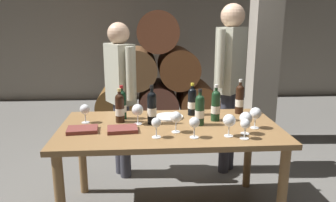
# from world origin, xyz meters

# --- Properties ---
(cellar_back_wall) EXTENTS (10.00, 0.24, 2.80)m
(cellar_back_wall) POSITION_xyz_m (0.00, 4.20, 1.40)
(cellar_back_wall) COLOR gray
(cellar_back_wall) RESTS_ON ground_plane
(barrel_stack) EXTENTS (1.86, 0.90, 1.69)m
(barrel_stack) POSITION_xyz_m (0.00, 2.60, 0.66)
(barrel_stack) COLOR brown
(barrel_stack) RESTS_ON ground_plane
(stone_pillar) EXTENTS (0.32, 0.32, 2.60)m
(stone_pillar) POSITION_xyz_m (1.30, 1.60, 1.30)
(stone_pillar) COLOR gray
(stone_pillar) RESTS_ON ground_plane
(dining_table) EXTENTS (1.70, 0.90, 0.76)m
(dining_table) POSITION_xyz_m (0.00, 0.00, 0.67)
(dining_table) COLOR olive
(dining_table) RESTS_ON ground_plane
(wine_bottle_0) EXTENTS (0.07, 0.07, 0.28)m
(wine_bottle_0) POSITION_xyz_m (-0.38, 0.22, 0.88)
(wine_bottle_0) COLOR black
(wine_bottle_0) RESTS_ON dining_table
(wine_bottle_1) EXTENTS (0.07, 0.07, 0.30)m
(wine_bottle_1) POSITION_xyz_m (0.64, 0.31, 0.89)
(wine_bottle_1) COLOR black
(wine_bottle_1) RESTS_ON dining_table
(wine_bottle_2) EXTENTS (0.07, 0.07, 0.29)m
(wine_bottle_2) POSITION_xyz_m (0.23, 0.01, 0.89)
(wine_bottle_2) COLOR #19381E
(wine_bottle_2) RESTS_ON dining_table
(wine_bottle_3) EXTENTS (0.07, 0.07, 0.28)m
(wine_bottle_3) POSITION_xyz_m (-0.39, 0.13, 0.88)
(wine_bottle_3) COLOR black
(wine_bottle_3) RESTS_ON dining_table
(wine_bottle_4) EXTENTS (0.07, 0.07, 0.28)m
(wine_bottle_4) POSITION_xyz_m (0.21, 0.29, 0.88)
(wine_bottle_4) COLOR black
(wine_bottle_4) RESTS_ON dining_table
(wine_bottle_5) EXTENTS (0.07, 0.07, 0.30)m
(wine_bottle_5) POSITION_xyz_m (0.38, 0.12, 0.89)
(wine_bottle_5) COLOR #19381E
(wine_bottle_5) RESTS_ON dining_table
(wine_bottle_6) EXTENTS (0.07, 0.07, 0.31)m
(wine_bottle_6) POSITION_xyz_m (-0.14, 0.07, 0.89)
(wine_bottle_6) COLOR black
(wine_bottle_6) RESTS_ON dining_table
(wine_glass_0) EXTENTS (0.09, 0.09, 0.16)m
(wine_glass_0) POSITION_xyz_m (-0.25, 0.06, 0.87)
(wine_glass_0) COLOR white
(wine_glass_0) RESTS_ON dining_table
(wine_glass_1) EXTENTS (0.07, 0.07, 0.14)m
(wine_glass_1) POSITION_xyz_m (-0.11, -0.25, 0.86)
(wine_glass_1) COLOR white
(wine_glass_1) RESTS_ON dining_table
(wine_glass_2) EXTENTS (0.08, 0.08, 0.15)m
(wine_glass_2) POSITION_xyz_m (0.15, -0.27, 0.87)
(wine_glass_2) COLOR white
(wine_glass_2) RESTS_ON dining_table
(wine_glass_3) EXTENTS (0.08, 0.08, 0.16)m
(wine_glass_3) POSITION_xyz_m (0.03, -0.15, 0.87)
(wine_glass_3) COLOR white
(wine_glass_3) RESTS_ON dining_table
(wine_glass_4) EXTENTS (0.08, 0.08, 0.15)m
(wine_glass_4) POSITION_xyz_m (-0.67, 0.13, 0.87)
(wine_glass_4) COLOR white
(wine_glass_4) RESTS_ON dining_table
(wine_glass_5) EXTENTS (0.09, 0.09, 0.16)m
(wine_glass_5) POSITION_xyz_m (0.64, -0.10, 0.87)
(wine_glass_5) COLOR white
(wine_glass_5) RESTS_ON dining_table
(wine_glass_6) EXTENTS (0.09, 0.09, 0.16)m
(wine_glass_6) POSITION_xyz_m (0.40, -0.26, 0.87)
(wine_glass_6) COLOR white
(wine_glass_6) RESTS_ON dining_table
(wine_glass_7) EXTENTS (0.07, 0.07, 0.14)m
(wine_glass_7) POSITION_xyz_m (0.50, -0.31, 0.86)
(wine_glass_7) COLOR white
(wine_glass_7) RESTS_ON dining_table
(wine_glass_8) EXTENTS (0.09, 0.09, 0.17)m
(wine_glass_8) POSITION_xyz_m (0.53, -0.22, 0.88)
(wine_glass_8) COLOR white
(wine_glass_8) RESTS_ON dining_table
(tasting_notebook) EXTENTS (0.24, 0.18, 0.03)m
(tasting_notebook) POSITION_xyz_m (-0.36, -0.09, 0.77)
(tasting_notebook) COLOR brown
(tasting_notebook) RESTS_ON dining_table
(leather_ledger) EXTENTS (0.24, 0.18, 0.03)m
(leather_ledger) POSITION_xyz_m (-0.65, -0.08, 0.77)
(leather_ledger) COLOR brown
(leather_ledger) RESTS_ON dining_table
(serving_plate) EXTENTS (0.24, 0.24, 0.01)m
(serving_plate) POSITION_xyz_m (0.01, 0.22, 0.77)
(serving_plate) COLOR white
(serving_plate) RESTS_ON dining_table
(sommelier_presenting) EXTENTS (0.35, 0.39, 1.72)m
(sommelier_presenting) POSITION_xyz_m (0.66, 0.75, 1.04)
(sommelier_presenting) COLOR #383842
(sommelier_presenting) RESTS_ON ground_plane
(taster_seated_left) EXTENTS (0.32, 0.44, 1.54)m
(taster_seated_left) POSITION_xyz_m (-0.43, 0.72, 0.92)
(taster_seated_left) COLOR #383842
(taster_seated_left) RESTS_ON ground_plane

